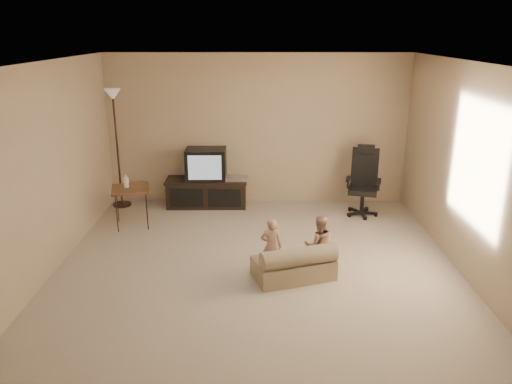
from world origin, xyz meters
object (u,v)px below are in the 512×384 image
tv_stand (207,182)px  office_chair (363,190)px  floor_lamp (115,122)px  child_sofa (295,265)px  toddler_left (271,247)px  side_table (130,189)px  toddler_right (319,245)px

tv_stand → office_chair: 2.57m
floor_lamp → child_sofa: size_ratio=1.87×
tv_stand → floor_lamp: bearing=179.3°
office_chair → toddler_left: (-1.52, -2.11, -0.04)m
side_table → toddler_left: (2.07, -1.58, -0.22)m
office_chair → child_sofa: size_ratio=1.06×
office_chair → side_table: 3.63m
office_chair → toddler_left: bearing=-111.4°
toddler_right → office_chair: bearing=-118.8°
tv_stand → floor_lamp: 1.77m
tv_stand → toddler_right: tv_stand is taller
office_chair → child_sofa: office_chair is taller
tv_stand → floor_lamp: (-1.45, 0.00, 1.02)m
floor_lamp → toddler_left: 3.66m
side_table → toddler_right: side_table is taller
office_chair → toddler_left: size_ratio=1.54×
child_sofa → toddler_left: bearing=136.2°
tv_stand → toddler_right: 2.93m
tv_stand → floor_lamp: floor_lamp is taller
tv_stand → toddler_left: 2.69m
tv_stand → side_table: (-1.05, -0.90, 0.17)m
floor_lamp → side_table: bearing=-66.2°
floor_lamp → toddler_right: 4.06m
child_sofa → office_chair: bearing=42.5°
side_table → toddler_left: bearing=-37.3°
floor_lamp → toddler_left: bearing=-45.1°
office_chair → child_sofa: (-1.24, -2.24, -0.21)m
office_chair → child_sofa: bearing=-104.6°
side_table → floor_lamp: 1.30m
floor_lamp → tv_stand: bearing=-0.1°
office_chair → side_table: office_chair is taller
office_chair → toddler_right: size_ratio=1.48×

